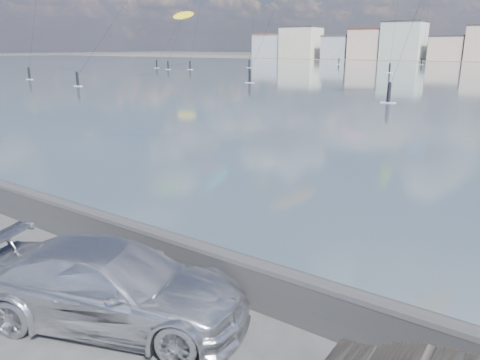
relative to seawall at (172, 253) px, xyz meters
The scene contains 4 objects.
ground 2.76m from the seawall, 90.00° to the right, with size 700.00×700.00×0.00m, color #333335.
seawall is the anchor object (origin of this frame).
car_silver 2.10m from the seawall, 79.79° to the right, with size 2.19×5.38×1.56m, color silver.
kitesurfer_4 117.19m from the seawall, 131.96° to the left, with size 5.67×15.47×14.83m.
Camera 1 is at (7.08, -4.47, 5.19)m, focal length 35.00 mm.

